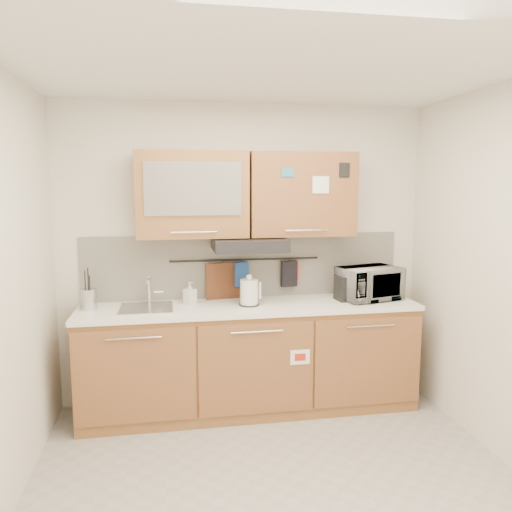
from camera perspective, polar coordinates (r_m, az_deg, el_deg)
name	(u,v)px	position (r m, az deg, el deg)	size (l,w,h in m)	color
floor	(281,491)	(3.47, 2.90, -25.28)	(3.20, 3.20, 0.00)	#9E9993
ceiling	(285,59)	(2.98, 3.29, 21.52)	(3.20, 3.20, 0.00)	white
wall_back	(244,254)	(4.41, -1.33, 0.19)	(3.20, 3.20, 0.00)	silver
base_cabinet	(250,363)	(4.34, -0.66, -12.17)	(2.80, 0.64, 0.88)	#9A6336
countertop	(250,307)	(4.19, -0.66, -5.82)	(2.82, 0.62, 0.04)	white
backsplash	(245,266)	(4.42, -1.30, -1.12)	(2.80, 0.02, 0.56)	silver
upper_cabinets	(247,194)	(4.19, -1.05, 7.05)	(1.82, 0.37, 0.70)	#9A6336
range_hood	(249,244)	(4.15, -0.81, 1.36)	(0.60, 0.46, 0.10)	black
sink	(146,308)	(4.15, -12.41, -5.79)	(0.42, 0.40, 0.26)	silver
utensil_rail	(245,260)	(4.37, -1.23, -0.42)	(0.02, 0.02, 1.30)	black
utensil_crock	(89,299)	(4.21, -18.58, -4.67)	(0.18, 0.18, 0.34)	silver
kettle	(249,293)	(4.13, -0.77, -4.24)	(0.20, 0.18, 0.26)	silver
toaster	(352,287)	(4.41, 10.95, -3.55)	(0.29, 0.19, 0.21)	black
microwave	(369,283)	(4.45, 12.79, -3.06)	(0.51, 0.35, 0.28)	#999999
soap_bottle	(190,293)	(4.22, -7.56, -4.19)	(0.08, 0.09, 0.19)	#999999
cutting_board	(223,284)	(4.36, -3.82, -3.18)	(0.30, 0.02, 0.37)	brown
oven_mitt	(242,274)	(4.37, -1.66, -2.09)	(0.13, 0.03, 0.21)	#1F4791
dark_pouch	(289,274)	(4.45, 3.80, -2.04)	(0.15, 0.04, 0.23)	black
pot_holder	(291,271)	(4.45, 4.03, -1.68)	(0.14, 0.02, 0.18)	red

